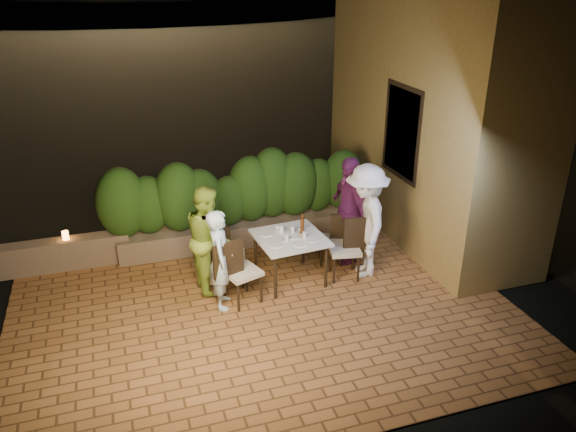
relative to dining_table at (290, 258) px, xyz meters
name	(u,v)px	position (x,y,z in m)	size (l,w,h in m)	color
ground	(266,315)	(-0.62, -0.80, -0.40)	(400.00, 400.00, 0.00)	black
terrace_floor	(257,300)	(-0.62, -0.30, -0.45)	(7.00, 6.00, 0.15)	brown
building_wall	(432,93)	(2.98, 1.20, 2.12)	(1.60, 5.00, 5.00)	#A0833F
window_pane	(403,132)	(2.20, 0.70, 1.62)	(0.08, 1.00, 1.40)	black
window_frame	(403,132)	(2.19, 0.70, 1.62)	(0.06, 1.15, 1.55)	black
planter	(240,232)	(-0.42, 1.50, -0.17)	(4.20, 0.55, 0.40)	brown
hedge	(239,193)	(-0.42, 1.50, 0.57)	(4.00, 0.70, 1.10)	#1E3F11
parapet	(59,255)	(-3.42, 1.50, -0.12)	(2.20, 0.30, 0.50)	brown
hill	(134,50)	(1.38, 59.20, -4.38)	(52.00, 40.00, 22.00)	black
dining_table	(290,258)	(0.00, 0.00, 0.00)	(1.00, 1.00, 0.75)	white
plate_nw	(276,245)	(-0.29, -0.21, 0.38)	(0.21, 0.21, 0.01)	white
plate_sw	(266,234)	(-0.32, 0.20, 0.38)	(0.21, 0.21, 0.01)	white
plate_ne	(311,239)	(0.27, -0.19, 0.38)	(0.22, 0.22, 0.01)	white
plate_se	(302,226)	(0.29, 0.28, 0.38)	(0.23, 0.23, 0.01)	white
plate_centre	(293,236)	(0.04, -0.02, 0.38)	(0.23, 0.23, 0.01)	white
plate_front	(301,244)	(0.07, -0.29, 0.38)	(0.22, 0.22, 0.01)	white
glass_nw	(287,238)	(-0.09, -0.13, 0.43)	(0.06, 0.06, 0.11)	silver
glass_sw	(281,229)	(-0.08, 0.17, 0.44)	(0.07, 0.07, 0.12)	silver
glass_ne	(304,235)	(0.19, -0.12, 0.43)	(0.06, 0.06, 0.11)	silver
glass_se	(293,229)	(0.08, 0.12, 0.43)	(0.06, 0.06, 0.11)	silver
beer_bottle	(302,224)	(0.21, 0.05, 0.54)	(0.06, 0.06, 0.32)	#50250D
bowl	(279,229)	(-0.09, 0.27, 0.39)	(0.15, 0.15, 0.04)	white
chair_left_front	(242,270)	(-0.85, -0.36, 0.13)	(0.47, 0.47, 1.02)	black
chair_left_back	(230,255)	(-0.89, 0.21, 0.10)	(0.44, 0.44, 0.95)	black
chair_right_front	(344,248)	(0.83, -0.17, 0.13)	(0.47, 0.47, 1.01)	black
chair_right_back	(331,238)	(0.82, 0.35, 0.06)	(0.40, 0.40, 0.86)	black
diner_blue	(221,259)	(-1.15, -0.37, 0.37)	(0.54, 0.36, 1.49)	#C0E4F7
diner_green	(208,238)	(-1.21, 0.21, 0.44)	(0.80, 0.62, 1.64)	#92B638
diner_white	(366,221)	(1.18, -0.16, 0.53)	(1.17, 0.67, 1.82)	white
diner_purple	(349,210)	(1.12, 0.36, 0.52)	(1.05, 0.44, 1.79)	#702565
parapet_lamp	(65,235)	(-3.28, 1.50, 0.20)	(0.10, 0.10, 0.14)	orange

